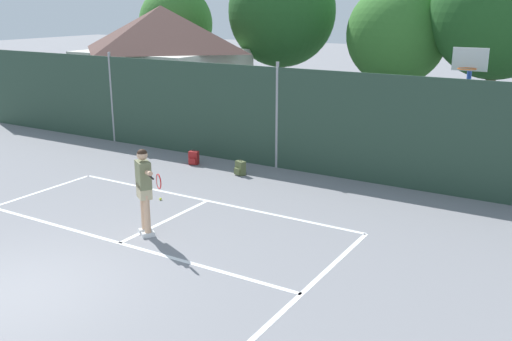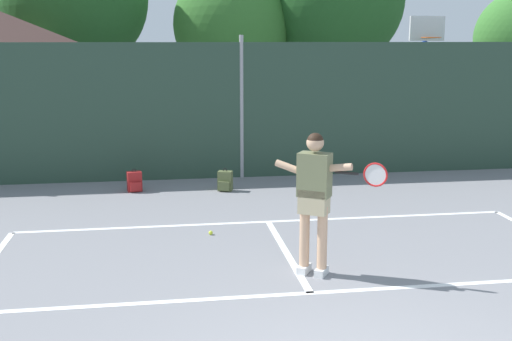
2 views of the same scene
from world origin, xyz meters
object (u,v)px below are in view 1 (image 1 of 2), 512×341
at_px(tennis_player, 144,184).
at_px(backpack_red, 194,158).
at_px(basketball_hoop, 467,95).
at_px(tennis_ball, 160,199).
at_px(backpack_olive, 240,168).

xyz_separation_m(tennis_player, backpack_red, (-2.48, 4.92, -0.92)).
relative_size(basketball_hoop, backpack_red, 7.67).
bearing_deg(tennis_ball, basketball_hoop, 44.38).
bearing_deg(backpack_red, basketball_hoop, 20.49).
distance_m(tennis_ball, backpack_olive, 2.89).
relative_size(tennis_player, backpack_red, 4.01).
distance_m(tennis_player, backpack_red, 5.58).
bearing_deg(tennis_player, basketball_hoop, 58.44).
bearing_deg(backpack_olive, tennis_player, -81.70).
xyz_separation_m(basketball_hoop, tennis_player, (-4.66, -7.58, -1.20)).
relative_size(basketball_hoop, backpack_olive, 7.67).
xyz_separation_m(backpack_red, backpack_olive, (1.80, -0.22, 0.00)).
bearing_deg(basketball_hoop, tennis_ball, -135.62).
xyz_separation_m(basketball_hoop, backpack_red, (-7.14, -2.67, -2.12)).
relative_size(backpack_red, backpack_olive, 1.00).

